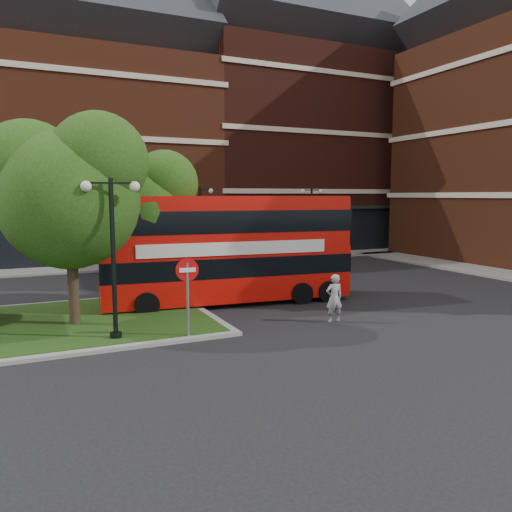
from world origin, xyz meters
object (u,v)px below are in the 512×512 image
woman (334,298)px  car_silver (134,260)px  bus (228,242)px  car_white (274,249)px

woman → car_silver: (-4.14, 14.99, -0.18)m
bus → woman: 5.33m
bus → car_silver: bearing=105.5°
bus → woman: size_ratio=6.06×
car_silver → car_white: size_ratio=0.87×
bus → woman: bearing=-57.5°
car_white → bus: bearing=151.7°
car_silver → car_white: car_white is taller
bus → car_white: (8.19, 12.00, -1.82)m
bus → car_white: size_ratio=2.28×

